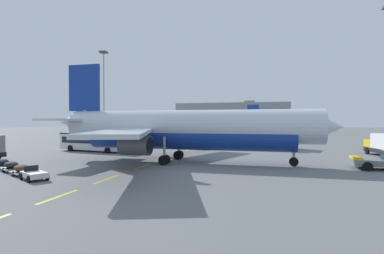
{
  "coord_description": "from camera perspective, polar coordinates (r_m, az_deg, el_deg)",
  "views": [
    {
      "loc": [
        31.22,
        -16.19,
        4.9
      ],
      "look_at": [
        20.43,
        26.41,
        4.04
      ],
      "focal_mm": 28.6,
      "sensor_mm": 36.0,
      "label": 1
    }
  ],
  "objects": [
    {
      "name": "ground",
      "position": [
        57.08,
        23.06,
        -3.89
      ],
      "size": [
        400.0,
        400.0,
        0.0
      ],
      "primitive_type": "plane",
      "color": "slate"
    },
    {
      "name": "apron_paint_markings",
      "position": [
        56.87,
        0.72,
        -3.81
      ],
      "size": [
        8.0,
        97.99,
        0.01
      ],
      "color": "yellow",
      "rests_on": "ground"
    },
    {
      "name": "airliner_foreground",
      "position": [
        36.22,
        -1.65,
        -0.38
      ],
      "size": [
        34.7,
        34.63,
        12.2
      ],
      "color": "silver",
      "rests_on": "ground"
    },
    {
      "name": "airliner_far_center",
      "position": [
        100.13,
        4.93,
        0.19
      ],
      "size": [
        28.82,
        28.67,
        10.11
      ],
      "color": "white",
      "rests_on": "ground"
    },
    {
      "name": "apron_shuttle_bus",
      "position": [
        51.74,
        -17.89,
        -2.42
      ],
      "size": [
        12.32,
        4.97,
        3.0
      ],
      "color": "silver",
      "rests_on": "ground"
    },
    {
      "name": "ground_power_truck",
      "position": [
        54.93,
        16.8,
        -2.32
      ],
      "size": [
        4.08,
        7.38,
        3.14
      ],
      "color": "black",
      "rests_on": "ground"
    },
    {
      "name": "baggage_train",
      "position": [
        33.12,
        -29.93,
        -6.6
      ],
      "size": [
        10.8,
        7.02,
        1.14
      ],
      "color": "silver",
      "rests_on": "ground"
    },
    {
      "name": "apron_light_mast_near",
      "position": [
        85.88,
        -16.13,
        7.66
      ],
      "size": [
        1.8,
        1.8,
        23.55
      ],
      "color": "slate",
      "rests_on": "ground"
    },
    {
      "name": "terminal_satellite",
      "position": [
        185.95,
        7.65,
        1.98
      ],
      "size": [
        65.07,
        23.95,
        16.97
      ],
      "color": "gray",
      "rests_on": "ground"
    }
  ]
}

